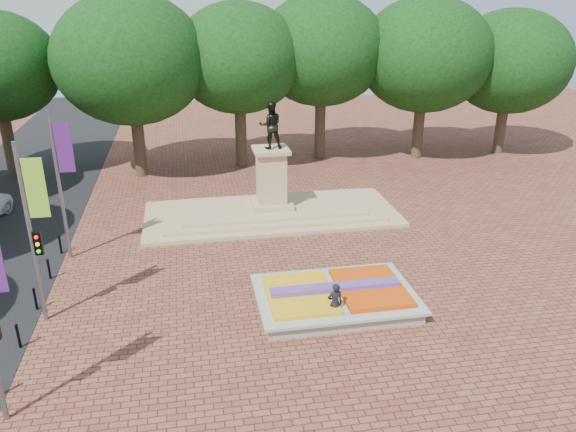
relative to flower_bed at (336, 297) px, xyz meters
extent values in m
plane|color=brown|center=(-1.03, 2.00, -0.38)|extent=(90.00, 90.00, 0.00)
cube|color=gray|center=(-0.03, 0.00, -0.15)|extent=(6.00, 4.00, 0.45)
cube|color=#B2BDAC|center=(-0.03, 0.00, 0.12)|extent=(6.30, 4.30, 0.12)
cube|color=#DE530C|center=(1.42, 0.00, 0.25)|extent=(2.60, 3.40, 0.22)
cube|color=yellow|center=(-1.48, 0.00, 0.24)|extent=(2.60, 3.40, 0.18)
cube|color=#60338E|center=(-0.03, 0.00, 0.34)|extent=(5.20, 0.55, 0.38)
cube|color=tan|center=(-1.03, 10.00, -0.28)|extent=(14.00, 6.00, 0.20)
cube|color=tan|center=(-1.03, 10.00, -0.08)|extent=(12.00, 5.00, 0.20)
cube|color=tan|center=(-1.03, 10.00, 0.12)|extent=(10.00, 4.00, 0.20)
cube|color=tan|center=(-1.03, 10.00, 0.37)|extent=(2.20, 2.20, 0.30)
cube|color=tan|center=(-1.03, 10.00, 1.92)|extent=(1.50, 1.50, 2.80)
cube|color=tan|center=(-1.03, 10.00, 3.42)|extent=(1.90, 1.90, 0.20)
imported|color=black|center=(-1.03, 10.00, 4.77)|extent=(1.22, 0.95, 2.50)
cylinder|color=#32271B|center=(-17.03, 20.00, 1.62)|extent=(0.80, 0.80, 4.00)
cylinder|color=#32271B|center=(-9.03, 20.00, 1.62)|extent=(0.80, 0.80, 4.00)
ellipsoid|color=black|center=(-9.03, 20.00, 6.32)|extent=(8.80, 8.80, 7.48)
cylinder|color=#32271B|center=(-2.03, 20.00, 1.62)|extent=(0.80, 0.80, 4.00)
ellipsoid|color=black|center=(-2.03, 20.00, 6.32)|extent=(8.80, 8.80, 7.48)
cylinder|color=#32271B|center=(4.97, 20.00, 1.62)|extent=(0.80, 0.80, 4.00)
ellipsoid|color=black|center=(4.97, 20.00, 6.32)|extent=(8.80, 8.80, 7.48)
cylinder|color=#32271B|center=(11.97, 20.00, 1.62)|extent=(0.80, 0.80, 4.00)
ellipsoid|color=black|center=(11.97, 20.00, 6.32)|extent=(8.80, 8.80, 7.48)
cylinder|color=#32271B|center=(18.97, 20.00, 1.62)|extent=(0.80, 0.80, 4.00)
ellipsoid|color=black|center=(18.97, 20.00, 6.32)|extent=(8.80, 8.80, 7.48)
cylinder|color=slate|center=(-11.23, 1.00, 3.12)|extent=(0.16, 0.16, 7.00)
cube|color=#88CD29|center=(-10.78, 1.00, 4.92)|extent=(0.70, 0.04, 2.20)
cylinder|color=slate|center=(-11.23, 6.50, 3.12)|extent=(0.16, 0.16, 7.00)
cube|color=#511B70|center=(-10.78, 6.50, 4.92)|extent=(0.70, 0.04, 2.20)
cube|color=black|center=(-11.03, 1.00, 2.82)|extent=(0.28, 0.18, 0.90)
cylinder|color=black|center=(-11.73, -0.80, 0.07)|extent=(0.10, 0.10, 0.90)
sphere|color=black|center=(-11.73, -0.80, 0.54)|extent=(0.12, 0.12, 0.12)
cylinder|color=black|center=(-11.73, 1.80, 0.07)|extent=(0.10, 0.10, 0.90)
sphere|color=black|center=(-11.73, 1.80, 0.54)|extent=(0.12, 0.12, 0.12)
cylinder|color=black|center=(-11.73, 4.40, 0.07)|extent=(0.10, 0.10, 0.90)
sphere|color=black|center=(-11.73, 4.40, 0.54)|extent=(0.12, 0.12, 0.12)
cylinder|color=black|center=(-11.73, 7.00, 0.07)|extent=(0.10, 0.10, 0.90)
sphere|color=black|center=(-11.73, 7.00, 0.54)|extent=(0.12, 0.12, 0.12)
imported|color=black|center=(-0.37, -1.20, 0.44)|extent=(0.62, 0.42, 1.64)
camera|label=1|loc=(-5.45, -18.93, 11.34)|focal=35.00mm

